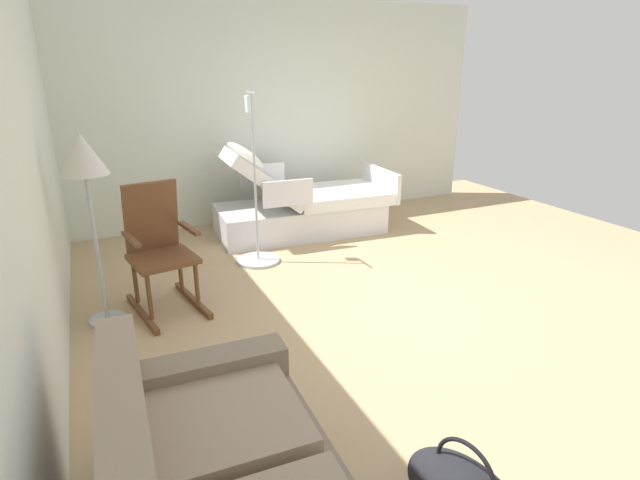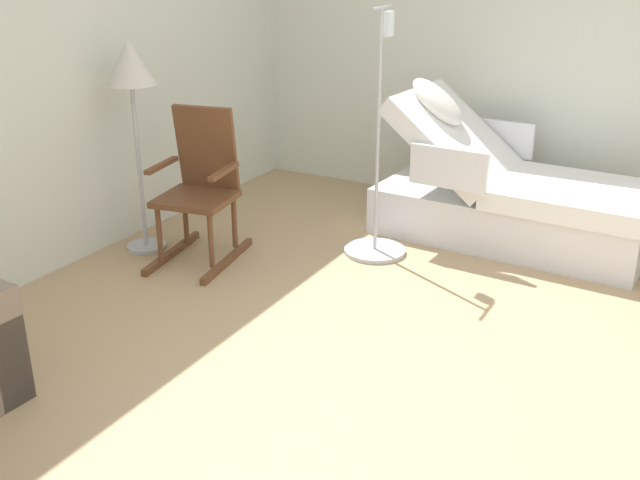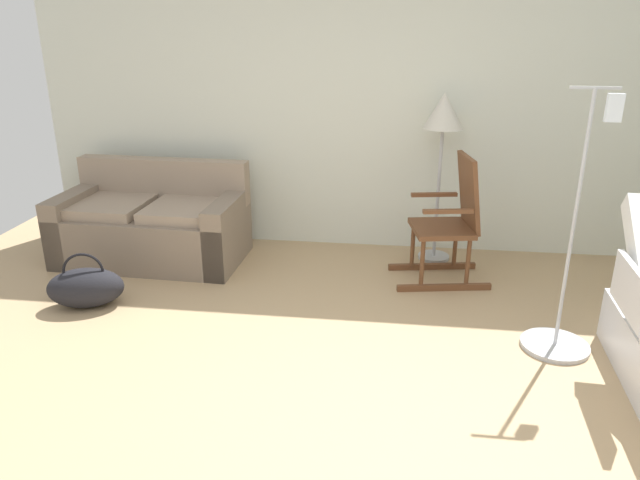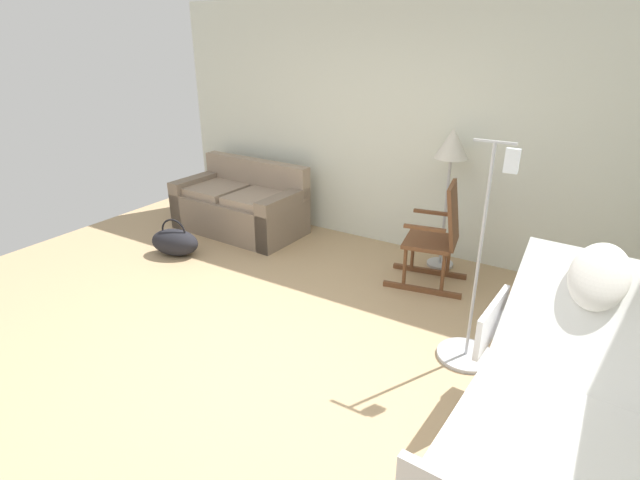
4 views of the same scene
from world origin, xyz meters
The scene contains 7 objects.
ground_plane centered at (0.00, 0.00, 0.00)m, with size 7.23×7.23×0.00m, color tan.
back_wall centered at (0.00, 2.71, 1.35)m, with size 5.98×0.10×2.70m, color silver.
couch centered at (-1.82, 2.07, 0.31)m, with size 1.63×0.91×0.85m.
rocking_chair centered at (0.78, 1.93, 0.50)m, with size 0.83×0.60×1.05m.
floor_lamp centered at (0.69, 2.39, 1.23)m, with size 0.34×0.34×1.48m.
duffel_bag centered at (-1.96, 1.08, 0.15)m, with size 0.62×0.45×0.43m.
iv_pole centered at (1.42, 0.90, 0.25)m, with size 0.44×0.44×1.69m.
Camera 3 is at (0.32, -2.70, 2.04)m, focal length 33.26 mm.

